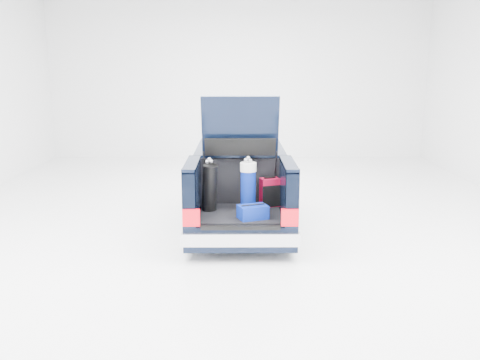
{
  "coord_description": "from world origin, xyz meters",
  "views": [
    {
      "loc": [
        -0.05,
        -9.44,
        2.94
      ],
      "look_at": [
        0.0,
        -0.5,
        0.92
      ],
      "focal_mm": 38.0,
      "sensor_mm": 36.0,
      "label": 1
    }
  ],
  "objects_px": {
    "black_golf_bag": "(210,187)",
    "blue_golf_bag": "(248,186)",
    "red_suitcase": "(270,192)",
    "blue_duffel": "(253,212)",
    "car": "(240,186)"
  },
  "relations": [
    {
      "from": "red_suitcase",
      "to": "blue_duffel",
      "type": "height_order",
      "value": "red_suitcase"
    },
    {
      "from": "red_suitcase",
      "to": "black_golf_bag",
      "type": "xyz_separation_m",
      "value": [
        -1.0,
        -0.28,
        0.15
      ]
    },
    {
      "from": "red_suitcase",
      "to": "blue_golf_bag",
      "type": "relative_size",
      "value": 0.57
    },
    {
      "from": "red_suitcase",
      "to": "blue_duffel",
      "type": "xyz_separation_m",
      "value": [
        -0.31,
        -0.72,
        -0.13
      ]
    },
    {
      "from": "black_golf_bag",
      "to": "blue_duffel",
      "type": "xyz_separation_m",
      "value": [
        0.69,
        -0.44,
        -0.29
      ]
    },
    {
      "from": "car",
      "to": "blue_golf_bag",
      "type": "bearing_deg",
      "value": -84.64
    },
    {
      "from": "black_golf_bag",
      "to": "blue_golf_bag",
      "type": "xyz_separation_m",
      "value": [
        0.63,
        0.08,
        0.01
      ]
    },
    {
      "from": "car",
      "to": "black_golf_bag",
      "type": "distance_m",
      "value": 1.59
    },
    {
      "from": "car",
      "to": "blue_golf_bag",
      "type": "height_order",
      "value": "car"
    },
    {
      "from": "black_golf_bag",
      "to": "red_suitcase",
      "type": "bearing_deg",
      "value": -6.77
    },
    {
      "from": "car",
      "to": "red_suitcase",
      "type": "relative_size",
      "value": 9.1
    },
    {
      "from": "red_suitcase",
      "to": "blue_golf_bag",
      "type": "height_order",
      "value": "blue_golf_bag"
    },
    {
      "from": "car",
      "to": "blue_golf_bag",
      "type": "relative_size",
      "value": 5.18
    },
    {
      "from": "car",
      "to": "blue_duffel",
      "type": "xyz_separation_m",
      "value": [
        0.19,
        -1.92,
        0.03
      ]
    },
    {
      "from": "car",
      "to": "blue_golf_bag",
      "type": "xyz_separation_m",
      "value": [
        0.13,
        -1.4,
        0.33
      ]
    }
  ]
}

